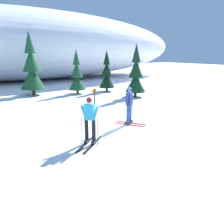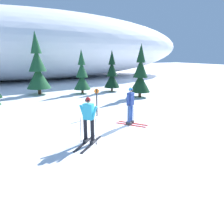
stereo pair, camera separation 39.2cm
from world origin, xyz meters
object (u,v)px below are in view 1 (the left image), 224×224
at_px(trail_marker_post, 95,101).
at_px(pine_tree_center, 32,69).
at_px(skier_navy_jacket, 129,105).
at_px(pine_tree_far_right, 136,75).
at_px(pine_tree_center_right, 77,76).
at_px(pine_tree_right, 107,74).
at_px(skier_cyan_jacket, 90,120).

bearing_deg(trail_marker_post, pine_tree_center, 101.45).
relative_size(skier_navy_jacket, pine_tree_far_right, 0.44).
height_order(pine_tree_center_right, pine_tree_far_right, pine_tree_far_right).
bearing_deg(pine_tree_right, pine_tree_far_right, -77.54).
xyz_separation_m(pine_tree_center, pine_tree_center_right, (3.45, -1.36, -0.60)).
relative_size(pine_tree_center_right, trail_marker_post, 2.45).
height_order(skier_navy_jacket, trail_marker_post, skier_navy_jacket).
bearing_deg(skier_navy_jacket, skier_cyan_jacket, -154.45).
relative_size(pine_tree_center_right, pine_tree_far_right, 0.90).
height_order(skier_navy_jacket, pine_tree_far_right, pine_tree_far_right).
bearing_deg(skier_cyan_jacket, trail_marker_post, 61.97).
bearing_deg(skier_cyan_jacket, skier_navy_jacket, 25.55).
bearing_deg(skier_navy_jacket, pine_tree_far_right, 51.81).
xyz_separation_m(pine_tree_center_right, pine_tree_far_right, (3.61, -3.66, 0.17)).
xyz_separation_m(skier_cyan_jacket, pine_tree_right, (6.40, 10.44, 0.60)).
bearing_deg(trail_marker_post, pine_tree_center_right, 76.53).
xyz_separation_m(skier_cyan_jacket, pine_tree_center_right, (3.56, 10.63, 0.62)).
distance_m(skier_navy_jacket, pine_tree_right, 9.89).
xyz_separation_m(pine_tree_center, trail_marker_post, (1.73, -8.54, -1.32)).
xyz_separation_m(pine_tree_right, trail_marker_post, (-4.56, -6.99, -0.69)).
distance_m(skier_cyan_jacket, pine_tree_far_right, 10.03).
bearing_deg(pine_tree_center, skier_navy_jacket, -76.37).
bearing_deg(pine_tree_center_right, skier_cyan_jacket, -108.50).
distance_m(skier_navy_jacket, pine_tree_far_right, 7.27).
height_order(pine_tree_center, pine_tree_center_right, pine_tree_center).
bearing_deg(skier_cyan_jacket, pine_tree_far_right, 44.19).
distance_m(pine_tree_center, pine_tree_right, 6.51).
height_order(skier_cyan_jacket, trail_marker_post, skier_cyan_jacket).
relative_size(skier_navy_jacket, pine_tree_center, 0.35).
xyz_separation_m(skier_navy_jacket, pine_tree_center_right, (0.85, 9.34, 0.62)).
bearing_deg(pine_tree_far_right, skier_navy_jacket, -128.19).
bearing_deg(skier_navy_jacket, trail_marker_post, 111.84).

